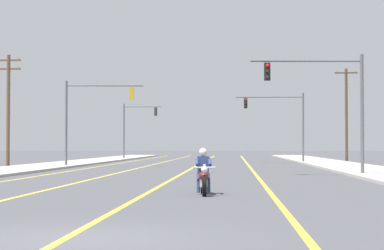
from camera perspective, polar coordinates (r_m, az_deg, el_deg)
The scene contains 14 objects.
ground_plane at distance 12.09m, azimuth -9.61°, elevation -8.94°, with size 400.00×400.00×0.00m, color #47474C.
lane_stripe_center at distance 56.78m, azimuth 0.49°, elevation -3.21°, with size 0.16×100.00×0.01m, color yellow.
lane_stripe_left at distance 57.08m, azimuth -3.19°, elevation -3.20°, with size 0.16×100.00×0.01m, color yellow.
lane_stripe_right at distance 56.73m, azimuth 4.52°, elevation -3.21°, with size 0.16×100.00×0.01m, color yellow.
lane_stripe_far_left at distance 57.56m, azimuth -6.54°, elevation -3.18°, with size 0.16×100.00×0.01m, color yellow.
sidewalk_kerb_right at distance 52.34m, azimuth 12.12°, elevation -3.23°, with size 4.40×110.00×0.14m, color #ADA89E.
sidewalk_kerb_left at distance 53.41m, azimuth -11.22°, elevation -3.21°, with size 4.40×110.00×0.14m, color #ADA89E.
motorcycle_with_rider at distance 22.39m, azimuth 0.92°, elevation -4.10°, with size 0.70×2.19×1.46m.
traffic_signal_near_right at distance 36.84m, azimuth 10.92°, elevation 2.44°, with size 5.76×0.66×6.20m.
traffic_signal_near_left at distance 51.56m, azimuth -8.25°, elevation 1.25°, with size 5.61×0.66×6.20m.
traffic_signal_mid_right at distance 63.43m, azimuth 7.29°, elevation 0.73°, with size 6.06×0.49×6.20m.
traffic_signal_mid_left at distance 78.91m, azimuth -4.63°, elevation 0.17°, with size 4.28×0.37×6.20m.
utility_pole_left_near at distance 54.48m, azimuth -14.51°, elevation 1.46°, with size 1.83×0.26×8.29m.
utility_pole_right_far at distance 68.91m, azimuth 12.26°, elevation 0.95°, with size 2.16×0.26×8.85m.
Camera 1 is at (2.67, -11.70, 1.54)m, focal length 66.56 mm.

